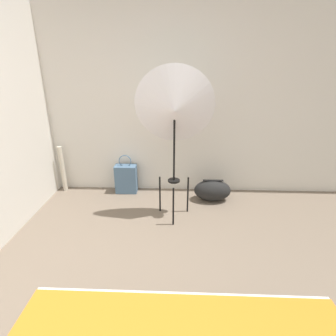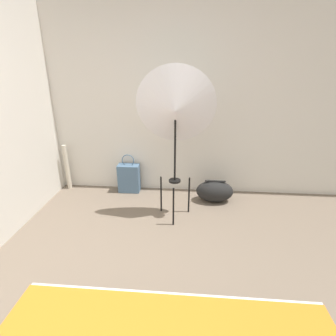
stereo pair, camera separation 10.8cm
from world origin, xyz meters
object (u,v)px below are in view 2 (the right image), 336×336
Objects in this scene: tote_bag at (129,178)px; photo_umbrella at (175,109)px; paper_roll at (67,167)px; duffel_bag at (215,191)px.

photo_umbrella is at bearing -41.43° from tote_bag.
photo_umbrella is at bearing -21.40° from paper_roll.
photo_umbrella is 3.56× the size of duffel_bag.
photo_umbrella is 1.30m from duffel_bag.
tote_bag is at bearing 138.57° from photo_umbrella.
tote_bag reaches higher than duffel_bag.
paper_roll is at bearing 174.16° from duffel_bag.
photo_umbrella is 3.10× the size of tote_bag.
duffel_bag is (0.51, 0.40, -1.13)m from photo_umbrella.
photo_umbrella reaches higher than tote_bag.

